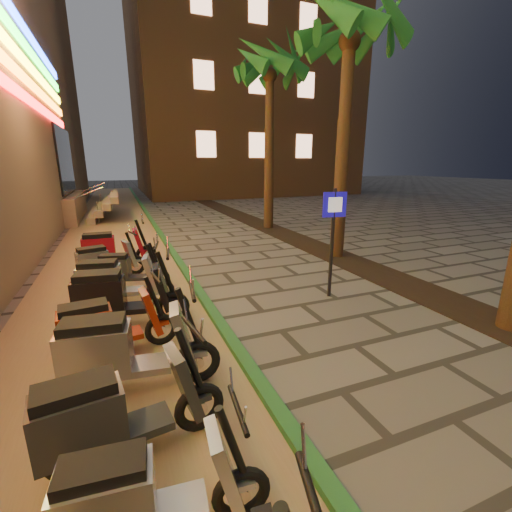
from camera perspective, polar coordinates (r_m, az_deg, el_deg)
name	(u,v)px	position (r m, az deg, el deg)	size (l,w,h in m)	color
parking_strip	(113,252)	(11.58, -22.73, 0.64)	(3.40, 60.00, 0.01)	#8C7251
green_curb	(168,246)	(11.65, -14.40, 1.67)	(0.18, 60.00, 0.10)	#225B2B
planting_strip	(383,275)	(9.02, 20.44, -3.02)	(1.20, 40.00, 0.02)	black
apartment_block	(235,52)	(36.48, -3.53, 30.79)	(18.00, 16.06, 25.00)	brown
palm_c	(350,40)	(10.61, 15.36, 31.42)	(2.97, 3.02, 6.91)	#472D19
palm_d	(270,75)	(14.88, 2.31, 27.86)	(2.97, 3.02, 7.16)	#472D19
pedestrian_sign	(333,228)	(6.96, 12.72, 4.52)	(0.49, 0.11, 2.22)	black
scooter_5	(142,495)	(3.00, -18.42, -33.63)	(1.49, 0.55, 1.05)	black
scooter_6	(113,414)	(3.59, -22.76, -23.11)	(1.71, 0.69, 1.20)	black
scooter_7	(122,351)	(4.43, -21.43, -14.53)	(1.83, 0.73, 1.29)	black
scooter_8	(106,326)	(5.29, -23.78, -10.63)	(1.60, 0.62, 1.12)	black
scooter_9	(118,296)	(6.12, -22.02, -6.23)	(1.84, 0.76, 1.29)	black
scooter_10	(115,281)	(6.99, -22.50, -3.90)	(1.74, 0.76, 1.22)	black
scooter_11	(126,270)	(7.94, -20.91, -2.12)	(1.47, 0.75, 1.04)	black
scooter_12	(104,261)	(8.73, -24.05, -0.77)	(1.55, 0.79, 1.10)	black
scooter_13	(111,249)	(9.58, -23.05, 1.13)	(1.80, 0.63, 1.27)	black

